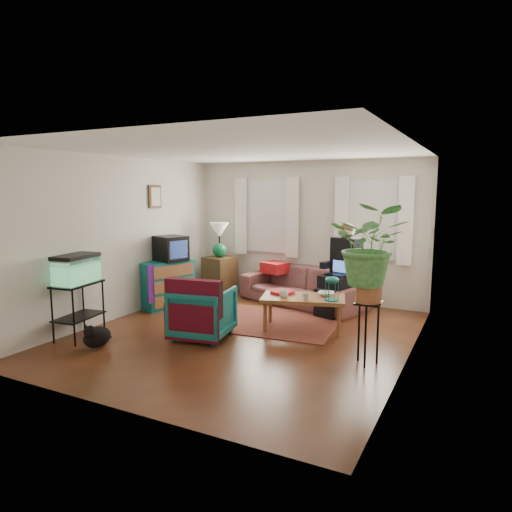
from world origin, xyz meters
The scene contains 31 objects.
floor centered at (0.00, 0.00, 0.00)m, with size 4.50×5.00×0.01m, color #4F2B14.
ceiling centered at (0.00, 0.00, 2.60)m, with size 4.50×5.00×0.01m, color white.
wall_back centered at (0.00, 2.50, 1.30)m, with size 4.50×0.01×2.60m, color silver.
wall_front centered at (0.00, -2.50, 1.30)m, with size 4.50×0.01×2.60m, color silver.
wall_left centered at (-2.25, 0.00, 1.30)m, with size 0.01×5.00×2.60m, color silver.
wall_right centered at (2.25, 0.00, 1.30)m, with size 0.01×5.00×2.60m, color silver.
window_left centered at (-0.80, 2.48, 1.55)m, with size 1.08×0.04×1.38m, color white.
window_right centered at (1.25, 2.48, 1.55)m, with size 1.08×0.04×1.38m, color white.
curtains_left centered at (-0.80, 2.40, 1.55)m, with size 1.36×0.06×1.50m, color white.
curtains_right centered at (1.25, 2.40, 1.55)m, with size 1.36×0.06×1.50m, color white.
picture_frame centered at (-2.21, 0.85, 1.95)m, with size 0.04×0.32×0.40m, color #3D2616.
area_rug centered at (0.10, 0.79, 0.01)m, with size 2.00×1.60×0.01m, color brown.
sofa centered at (0.10, 2.05, 0.45)m, with size 2.32×0.91×0.91m, color brown.
seated_person centered at (0.90, 1.80, 0.69)m, with size 0.58×0.71×1.38m, color black, non-canonical shape.
side_table centered at (-1.65, 2.06, 0.38)m, with size 0.52×0.52×0.76m, color #422D18.
table_lamp centered at (-1.65, 2.06, 1.08)m, with size 0.39×0.39×0.69m, color white, non-canonical shape.
dresser centered at (-1.99, 0.81, 0.41)m, with size 0.46×0.92×0.82m, color #12516E.
crt_tv centered at (-1.94, 0.89, 1.04)m, with size 0.50×0.46×0.44m, color black.
aquarium_stand centered at (-2.00, -1.15, 0.39)m, with size 0.39×0.70×0.79m, color black.
aquarium centered at (-2.00, -1.15, 0.99)m, with size 0.35×0.64×0.41m, color #7FD899.
black_cat centered at (-1.48, -1.33, 0.18)m, with size 0.27×0.42×0.36m, color black.
armchair centered at (-0.47, -0.33, 0.40)m, with size 0.77×0.72×0.79m, color #12566D.
serape_throw centered at (-0.42, -0.63, 0.56)m, with size 0.79×0.18×0.65m, color #9E0A0A.
coffee_table centered at (0.66, 0.65, 0.25)m, with size 1.22×0.66×0.50m, color olive.
cup_a centered at (0.42, 0.47, 0.56)m, with size 0.14×0.14×0.11m, color white.
cup_b centered at (0.77, 0.48, 0.55)m, with size 0.11×0.11×0.10m, color beige.
bowl centered at (0.94, 0.85, 0.53)m, with size 0.24×0.24×0.06m, color white.
snack_tray centered at (0.29, 0.71, 0.52)m, with size 0.38×0.38×0.04m, color #B21414.
birdcage centered at (1.11, 0.61, 0.68)m, with size 0.20×0.20×0.35m, color #115B6B, non-canonical shape.
plant_stand centered at (1.83, -0.29, 0.38)m, with size 0.32×0.32×0.76m, color black.
potted_plant centered at (1.83, -0.29, 1.29)m, with size 0.87×0.75×0.97m, color #599947.
Camera 1 is at (3.02, -5.55, 2.07)m, focal length 32.00 mm.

